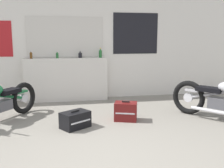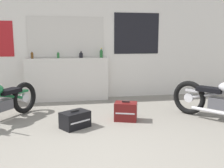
{
  "view_description": "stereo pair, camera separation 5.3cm",
  "coord_description": "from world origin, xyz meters",
  "px_view_note": "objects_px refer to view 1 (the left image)",
  "views": [
    {
      "loc": [
        -0.38,
        -2.9,
        1.5
      ],
      "look_at": [
        0.49,
        1.62,
        0.7
      ],
      "focal_mm": 42.0,
      "sensor_mm": 36.0,
      "label": 1
    },
    {
      "loc": [
        -0.32,
        -2.91,
        1.5
      ],
      "look_at": [
        0.49,
        1.62,
        0.7
      ],
      "focal_mm": 42.0,
      "sensor_mm": 36.0,
      "label": 2
    }
  ],
  "objects_px": {
    "bottle_center": "(80,55)",
    "motorcycle_silver": "(224,99)",
    "hard_case_darkred": "(126,111)",
    "bottle_right_center": "(100,53)",
    "bottle_left_center": "(57,55)",
    "hard_case_black": "(75,120)",
    "bottle_leftmost": "(31,55)"
  },
  "relations": [
    {
      "from": "hard_case_darkred",
      "to": "hard_case_black",
      "type": "relative_size",
      "value": 0.86
    },
    {
      "from": "bottle_left_center",
      "to": "bottle_center",
      "type": "bearing_deg",
      "value": 2.04
    },
    {
      "from": "motorcycle_silver",
      "to": "bottle_leftmost",
      "type": "bearing_deg",
      "value": 148.91
    },
    {
      "from": "bottle_center",
      "to": "motorcycle_silver",
      "type": "relative_size",
      "value": 0.1
    },
    {
      "from": "bottle_right_center",
      "to": "hard_case_darkred",
      "type": "height_order",
      "value": "bottle_right_center"
    },
    {
      "from": "bottle_right_center",
      "to": "motorcycle_silver",
      "type": "distance_m",
      "value": 3.03
    },
    {
      "from": "bottle_center",
      "to": "hard_case_black",
      "type": "bearing_deg",
      "value": -96.84
    },
    {
      "from": "bottle_right_center",
      "to": "hard_case_darkred",
      "type": "relative_size",
      "value": 0.49
    },
    {
      "from": "bottle_leftmost",
      "to": "hard_case_darkred",
      "type": "distance_m",
      "value": 2.73
    },
    {
      "from": "bottle_center",
      "to": "bottle_right_center",
      "type": "distance_m",
      "value": 0.5
    },
    {
      "from": "bottle_leftmost",
      "to": "bottle_right_center",
      "type": "bearing_deg",
      "value": 1.56
    },
    {
      "from": "bottle_leftmost",
      "to": "hard_case_black",
      "type": "distance_m",
      "value": 2.42
    },
    {
      "from": "bottle_left_center",
      "to": "bottle_leftmost",
      "type": "bearing_deg",
      "value": -175.22
    },
    {
      "from": "bottle_left_center",
      "to": "motorcycle_silver",
      "type": "height_order",
      "value": "bottle_left_center"
    },
    {
      "from": "bottle_left_center",
      "to": "hard_case_darkred",
      "type": "bearing_deg",
      "value": -56.0
    },
    {
      "from": "bottle_center",
      "to": "hard_case_black",
      "type": "height_order",
      "value": "bottle_center"
    },
    {
      "from": "bottle_left_center",
      "to": "bottle_center",
      "type": "height_order",
      "value": "bottle_left_center"
    },
    {
      "from": "hard_case_darkred",
      "to": "bottle_leftmost",
      "type": "bearing_deg",
      "value": 135.76
    },
    {
      "from": "bottle_left_center",
      "to": "hard_case_black",
      "type": "xyz_separation_m",
      "value": [
        0.29,
        -2.08,
        -0.97
      ]
    },
    {
      "from": "bottle_left_center",
      "to": "hard_case_black",
      "type": "bearing_deg",
      "value": -81.94
    },
    {
      "from": "motorcycle_silver",
      "to": "hard_case_black",
      "type": "distance_m",
      "value": 2.71
    },
    {
      "from": "motorcycle_silver",
      "to": "hard_case_darkred",
      "type": "distance_m",
      "value": 1.8
    },
    {
      "from": "motorcycle_silver",
      "to": "hard_case_black",
      "type": "bearing_deg",
      "value": 177.23
    },
    {
      "from": "hard_case_black",
      "to": "bottle_left_center",
      "type": "bearing_deg",
      "value": 98.06
    },
    {
      "from": "hard_case_darkred",
      "to": "hard_case_black",
      "type": "distance_m",
      "value": 0.97
    },
    {
      "from": "bottle_leftmost",
      "to": "bottle_right_center",
      "type": "relative_size",
      "value": 0.78
    },
    {
      "from": "bottle_left_center",
      "to": "hard_case_black",
      "type": "relative_size",
      "value": 0.3
    },
    {
      "from": "hard_case_darkred",
      "to": "bottle_center",
      "type": "bearing_deg",
      "value": 110.46
    },
    {
      "from": "bottle_left_center",
      "to": "hard_case_black",
      "type": "distance_m",
      "value": 2.31
    },
    {
      "from": "bottle_leftmost",
      "to": "bottle_right_center",
      "type": "height_order",
      "value": "bottle_right_center"
    },
    {
      "from": "bottle_center",
      "to": "hard_case_black",
      "type": "distance_m",
      "value": 2.33
    },
    {
      "from": "bottle_center",
      "to": "motorcycle_silver",
      "type": "height_order",
      "value": "bottle_center"
    }
  ]
}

